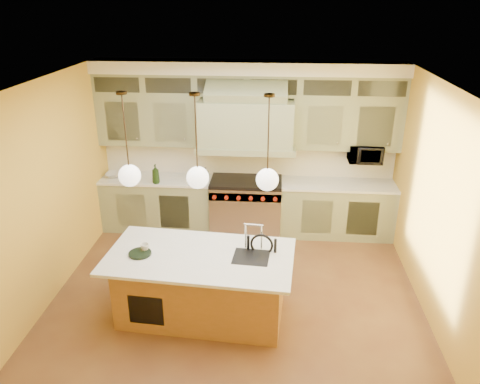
# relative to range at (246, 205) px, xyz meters

# --- Properties ---
(floor) EXTENTS (5.00, 5.00, 0.00)m
(floor) POSITION_rel_range_xyz_m (0.00, -2.14, -0.49)
(floor) COLOR #58311E
(floor) RESTS_ON ground
(ceiling) EXTENTS (5.00, 5.00, 0.00)m
(ceiling) POSITION_rel_range_xyz_m (0.00, -2.14, 2.41)
(ceiling) COLOR white
(ceiling) RESTS_ON wall_back
(wall_back) EXTENTS (5.00, 0.00, 5.00)m
(wall_back) POSITION_rel_range_xyz_m (0.00, 0.36, 0.96)
(wall_back) COLOR gold
(wall_back) RESTS_ON ground
(wall_front) EXTENTS (5.00, 0.00, 5.00)m
(wall_front) POSITION_rel_range_xyz_m (0.00, -4.64, 0.96)
(wall_front) COLOR gold
(wall_front) RESTS_ON ground
(wall_left) EXTENTS (0.00, 5.00, 5.00)m
(wall_left) POSITION_rel_range_xyz_m (-2.50, -2.14, 0.96)
(wall_left) COLOR gold
(wall_left) RESTS_ON ground
(wall_right) EXTENTS (0.00, 5.00, 5.00)m
(wall_right) POSITION_rel_range_xyz_m (2.50, -2.14, 0.96)
(wall_right) COLOR gold
(wall_right) RESTS_ON ground
(back_cabinetry) EXTENTS (5.00, 0.77, 2.90)m
(back_cabinetry) POSITION_rel_range_xyz_m (0.00, 0.09, 0.94)
(back_cabinetry) COLOR gray
(back_cabinetry) RESTS_ON floor
(range) EXTENTS (1.20, 0.74, 0.96)m
(range) POSITION_rel_range_xyz_m (0.00, 0.00, 0.00)
(range) COLOR silver
(range) RESTS_ON floor
(kitchen_island) EXTENTS (2.37, 1.39, 1.35)m
(kitchen_island) POSITION_rel_range_xyz_m (-0.39, -2.40, -0.01)
(kitchen_island) COLOR olive
(kitchen_island) RESTS_ON floor
(counter_stool) EXTENTS (0.46, 0.46, 1.15)m
(counter_stool) POSITION_rel_range_xyz_m (0.33, -2.41, 0.17)
(counter_stool) COLOR black
(counter_stool) RESTS_ON floor
(microwave) EXTENTS (0.54, 0.37, 0.30)m
(microwave) POSITION_rel_range_xyz_m (1.95, 0.11, 0.96)
(microwave) COLOR black
(microwave) RESTS_ON back_cabinetry
(oil_bottle_a) EXTENTS (0.13, 0.13, 0.33)m
(oil_bottle_a) POSITION_rel_range_xyz_m (-1.50, -0.22, 0.62)
(oil_bottle_a) COLOR black
(oil_bottle_a) RESTS_ON back_cabinetry
(oil_bottle_b) EXTENTS (0.10, 0.10, 0.21)m
(oil_bottle_b) POSITION_rel_range_xyz_m (-0.70, 0.01, 0.56)
(oil_bottle_b) COLOR black
(oil_bottle_b) RESTS_ON back_cabinetry
(fruit_bowl) EXTENTS (0.31, 0.31, 0.07)m
(fruit_bowl) POSITION_rel_range_xyz_m (-2.30, 0.01, 0.49)
(fruit_bowl) COLOR beige
(fruit_bowl) RESTS_ON back_cabinetry
(cup) EXTENTS (0.11, 0.11, 0.10)m
(cup) POSITION_rel_range_xyz_m (-1.09, -2.41, 0.49)
(cup) COLOR silver
(cup) RESTS_ON kitchen_island
(pendant_left) EXTENTS (0.26, 0.26, 1.11)m
(pendant_left) POSITION_rel_range_xyz_m (-1.20, -2.39, 1.46)
(pendant_left) COLOR #2D2319
(pendant_left) RESTS_ON ceiling
(pendant_center) EXTENTS (0.26, 0.26, 1.11)m
(pendant_center) POSITION_rel_range_xyz_m (-0.40, -2.39, 1.46)
(pendant_center) COLOR #2D2319
(pendant_center) RESTS_ON ceiling
(pendant_right) EXTENTS (0.26, 0.26, 1.11)m
(pendant_right) POSITION_rel_range_xyz_m (0.40, -2.39, 1.46)
(pendant_right) COLOR #2D2319
(pendant_right) RESTS_ON ceiling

